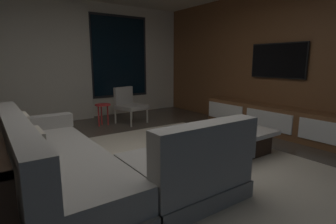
% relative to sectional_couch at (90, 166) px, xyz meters
% --- Properties ---
extents(floor, '(9.20, 9.20, 0.00)m').
position_rel_sectional_couch_xyz_m(floor, '(0.81, 0.15, -0.29)').
color(floor, '#473D33').
extents(back_wall_with_window, '(6.60, 0.30, 2.70)m').
position_rel_sectional_couch_xyz_m(back_wall_with_window, '(0.75, 3.77, 1.05)').
color(back_wall_with_window, beige).
rests_on(back_wall_with_window, floor).
extents(media_wall, '(0.12, 7.80, 2.70)m').
position_rel_sectional_couch_xyz_m(media_wall, '(3.87, 0.15, 1.06)').
color(media_wall, brown).
rests_on(media_wall, floor).
extents(area_rug, '(3.20, 3.80, 0.01)m').
position_rel_sectional_couch_xyz_m(area_rug, '(1.16, 0.05, -0.28)').
color(area_rug, beige).
rests_on(area_rug, floor).
extents(sectional_couch, '(1.98, 2.50, 0.82)m').
position_rel_sectional_couch_xyz_m(sectional_couch, '(0.00, 0.00, 0.00)').
color(sectional_couch, gray).
rests_on(sectional_couch, floor).
extents(coffee_table, '(1.16, 1.16, 0.36)m').
position_rel_sectional_couch_xyz_m(coffee_table, '(2.06, 0.12, -0.10)').
color(coffee_table, '#2F1F14').
rests_on(coffee_table, floor).
extents(book_stack_on_coffee_table, '(0.27, 0.18, 0.06)m').
position_rel_sectional_couch_xyz_m(book_stack_on_coffee_table, '(2.07, 0.21, 0.09)').
color(book_stack_on_coffee_table, '#7BAD39').
rests_on(book_stack_on_coffee_table, coffee_table).
extents(accent_chair_near_window, '(0.67, 0.68, 0.78)m').
position_rel_sectional_couch_xyz_m(accent_chair_near_window, '(1.78, 2.66, 0.14)').
color(accent_chair_near_window, '#B2ADA0').
rests_on(accent_chair_near_window, floor).
extents(side_stool, '(0.32, 0.32, 0.46)m').
position_rel_sectional_couch_xyz_m(side_stool, '(1.21, 2.71, 0.08)').
color(side_stool, red).
rests_on(side_stool, floor).
extents(media_console, '(0.46, 3.10, 0.52)m').
position_rel_sectional_couch_xyz_m(media_console, '(3.58, 0.20, -0.04)').
color(media_console, brown).
rests_on(media_console, floor).
extents(mounted_tv, '(0.05, 1.12, 0.65)m').
position_rel_sectional_couch_xyz_m(mounted_tv, '(3.76, 0.40, 1.06)').
color(mounted_tv, black).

